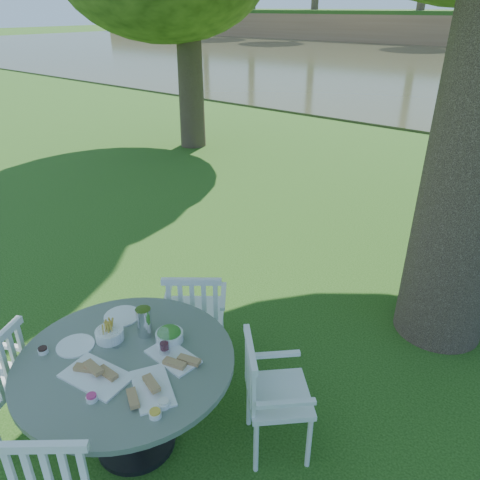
# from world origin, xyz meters

# --- Properties ---
(ground) EXTENTS (140.00, 140.00, 0.00)m
(ground) POSITION_xyz_m (0.00, 0.00, 0.00)
(ground) COLOR #153B0C
(ground) RESTS_ON ground
(table) EXTENTS (1.43, 1.43, 0.79)m
(table) POSITION_xyz_m (0.41, -1.52, 0.64)
(table) COLOR black
(table) RESTS_ON ground
(chair_ne) EXTENTS (0.63, 0.63, 0.91)m
(chair_ne) POSITION_xyz_m (1.14, -0.95, 0.53)
(chair_ne) COLOR white
(chair_ne) RESTS_ON ground
(chair_nw) EXTENTS (0.65, 0.64, 0.94)m
(chair_nw) POSITION_xyz_m (0.17, -0.62, 0.55)
(chair_nw) COLOR white
(chair_nw) RESTS_ON ground
(tableware) EXTENTS (1.07, 0.80, 0.21)m
(tableware) POSITION_xyz_m (0.37, -1.42, 0.83)
(tableware) COLOR white
(tableware) RESTS_ON table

